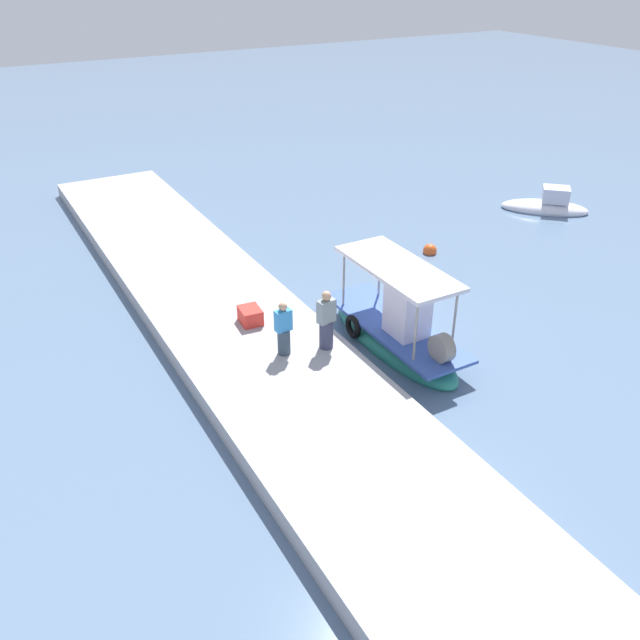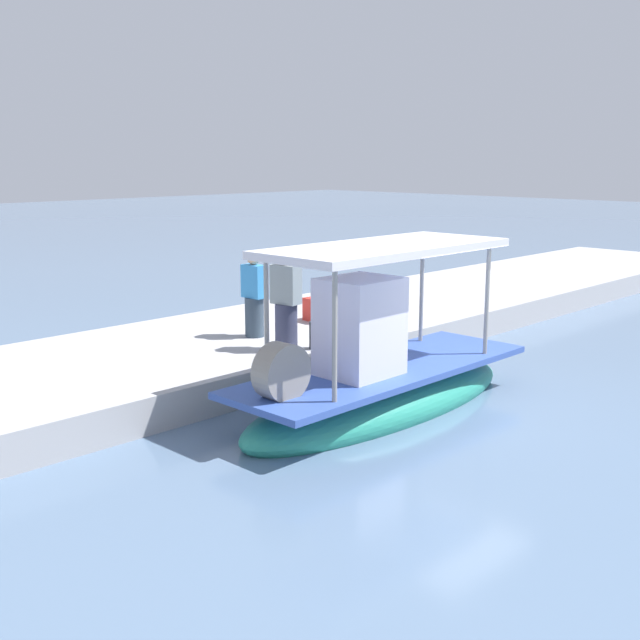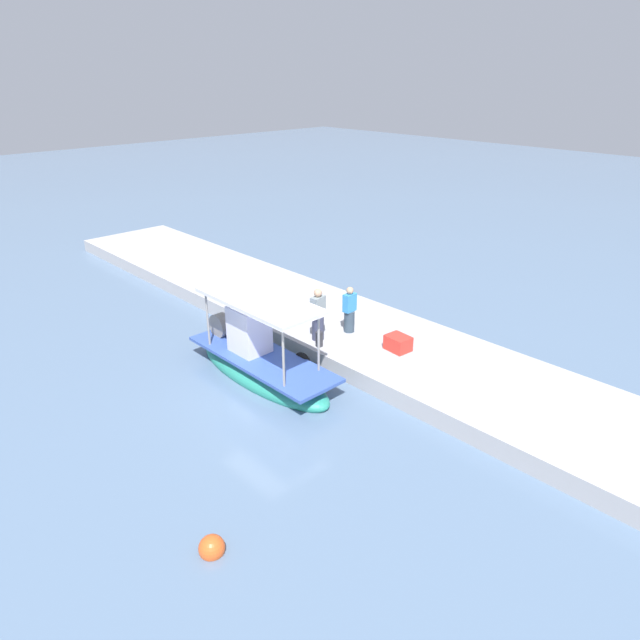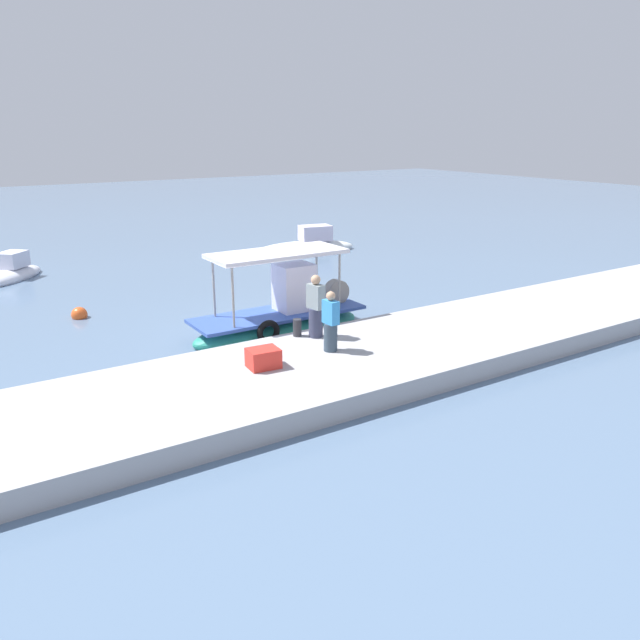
{
  "view_description": "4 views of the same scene",
  "coord_description": "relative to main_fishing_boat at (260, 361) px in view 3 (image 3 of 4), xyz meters",
  "views": [
    {
      "loc": [
        14.75,
        -10.66,
        10.56
      ],
      "look_at": [
        0.2,
        -2.47,
        1.03
      ],
      "focal_mm": 37.16,
      "sensor_mm": 36.0,
      "label": 1
    },
    {
      "loc": [
        10.16,
        7.2,
        3.89
      ],
      "look_at": [
        0.37,
        -2.38,
        1.05
      ],
      "focal_mm": 44.2,
      "sensor_mm": 36.0,
      "label": 2
    },
    {
      "loc": [
        -11.51,
        9.09,
        8.79
      ],
      "look_at": [
        1.0,
        -2.84,
        1.17
      ],
      "focal_mm": 32.09,
      "sensor_mm": 36.0,
      "label": 3
    },
    {
      "loc": [
        -8.01,
        -16.77,
        6.19
      ],
      "look_at": [
        1.39,
        -2.15,
        0.83
      ],
      "focal_mm": 35.18,
      "sensor_mm": 36.0,
      "label": 4
    }
  ],
  "objects": [
    {
      "name": "mooring_bollard",
      "position": [
        -0.59,
        -1.96,
        0.31
      ],
      "size": [
        0.24,
        0.24,
        0.49
      ],
      "primitive_type": "cylinder",
      "color": "#2D2D33",
      "rests_on": "dock_quay"
    },
    {
      "name": "dock_quay",
      "position": [
        -1.1,
        -3.9,
        -0.21
      ],
      "size": [
        36.0,
        4.61,
        0.56
      ],
      "primitive_type": "cube",
      "color": "#ABAAAC",
      "rests_on": "ground_plane"
    },
    {
      "name": "ground_plane",
      "position": [
        -1.1,
        0.38,
        -0.49
      ],
      "size": [
        120.0,
        120.0,
        0.0
      ],
      "primitive_type": "plane",
      "color": "slate"
    },
    {
      "name": "cargo_crate",
      "position": [
        -2.52,
        -3.58,
        0.3
      ],
      "size": [
        0.8,
        0.67,
        0.48
      ],
      "primitive_type": "cube",
      "rotation": [
        0.0,
        0.0,
        3.05
      ],
      "color": "red",
      "rests_on": "dock_quay"
    },
    {
      "name": "fisherman_near_bollard",
      "position": [
        -0.48,
        -3.48,
        0.8
      ],
      "size": [
        0.38,
        0.47,
        1.61
      ],
      "color": "#344454",
      "rests_on": "dock_quay"
    },
    {
      "name": "fisherman_by_crate",
      "position": [
        -0.19,
        -2.29,
        0.87
      ],
      "size": [
        0.45,
        0.54,
        1.77
      ],
      "color": "#393C56",
      "rests_on": "dock_quay"
    },
    {
      "name": "main_fishing_boat",
      "position": [
        0.0,
        0.0,
        0.0
      ],
      "size": [
        5.73,
        1.89,
        2.96
      ],
      "color": "teal",
      "rests_on": "ground_plane"
    },
    {
      "name": "marker_buoy",
      "position": [
        -4.98,
        5.15,
        -0.39
      ],
      "size": [
        0.54,
        0.54,
        0.54
      ],
      "color": "#EA5821",
      "rests_on": "ground_plane"
    }
  ]
}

